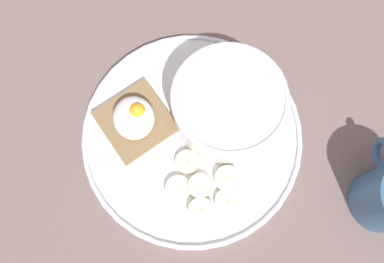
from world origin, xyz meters
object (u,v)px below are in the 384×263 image
Objects in this scene: toast_slice at (136,122)px; banana_slice_left at (228,179)px; poached_egg at (134,117)px; banana_slice_back at (178,189)px; banana_slice_inner at (187,162)px; oatmeal_bowl at (227,105)px; banana_slice_outer at (229,202)px; banana_slice_front at (201,210)px; banana_slice_right at (200,186)px.

banana_slice_left is at bearing -138.51° from toast_slice.
poached_egg is 11.03cm from banana_slice_back.
poached_egg is 1.24× the size of banana_slice_left.
oatmeal_bowl is at bearing -53.17° from banana_slice_inner.
oatmeal_bowl reaches higher than banana_slice_outer.
banana_slice_front is 1.32× the size of banana_slice_right.
banana_slice_front and banana_slice_outer have the same top height.
oatmeal_bowl is 3.21× the size of banana_slice_front.
oatmeal_bowl reaches higher than toast_slice.
banana_slice_back is at bearing -163.47° from toast_slice.
banana_slice_left and banana_slice_right have the same top height.
banana_slice_right is at bearing -100.04° from banana_slice_back.
toast_slice is at bearing 16.53° from banana_slice_back.
oatmeal_bowl is 11.13cm from banana_slice_right.
banana_slice_front and banana_slice_right have the same top height.
banana_slice_left reaches higher than banana_slice_front.
banana_slice_left is 5.75cm from banana_slice_inner.
banana_slice_outer is (0.02, -3.72, 0.02)cm from banana_slice_front.
oatmeal_bowl is at bearing -35.65° from banana_slice_right.
toast_slice is 2.30× the size of banana_slice_left.
banana_slice_right is (-0.50, -2.83, 0.14)cm from banana_slice_back.
toast_slice is at bearing 125.60° from poached_egg.
oatmeal_bowl is 2.89× the size of banana_slice_outer.
banana_slice_right is 4.20cm from banana_slice_outer.
banana_slice_front is at bearing 179.53° from banana_slice_inner.
oatmeal_bowl is at bearing -15.71° from banana_slice_outer.
banana_slice_left is at bearing 164.16° from oatmeal_bowl.
banana_slice_back is (3.48, 2.09, -0.11)cm from banana_slice_front.
oatmeal_bowl is 1.30× the size of toast_slice.
toast_slice is 12.36cm from banana_slice_right.
toast_slice is at bearing 20.47° from banana_slice_front.
toast_slice is 14.61cm from banana_slice_left.
banana_slice_left is at bearing -15.29° from banana_slice_outer.
banana_slice_left is 3.78cm from banana_slice_right.
banana_slice_left reaches higher than banana_slice_inner.
banana_slice_back is at bearing -163.97° from poached_egg.
toast_slice is 2.55× the size of banana_slice_back.
oatmeal_bowl is 9.15cm from banana_slice_inner.
banana_slice_front reaches higher than banana_slice_back.
banana_slice_right reaches higher than banana_slice_inner.
poached_egg is 1.19× the size of banana_slice_outer.
banana_slice_outer reaches higher than toast_slice.
toast_slice is at bearing 80.22° from oatmeal_bowl.
poached_egg reaches higher than banana_slice_inner.
banana_slice_left is at bearing -91.18° from banana_slice_right.
banana_slice_outer reaches higher than banana_slice_back.
banana_slice_back is at bearing 132.21° from oatmeal_bowl.
poached_egg reaches higher than banana_slice_front.
banana_slice_left is at bearing -95.01° from banana_slice_back.
poached_egg is 1.33× the size of banana_slice_front.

